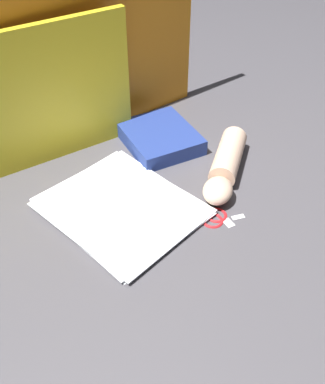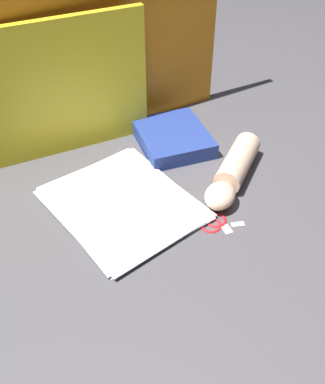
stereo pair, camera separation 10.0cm
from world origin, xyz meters
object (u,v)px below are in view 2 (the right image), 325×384
paper_stack (123,203)px  scissors (205,217)px  hand_forearm (233,171)px  book_closed (173,138)px

paper_stack → scissors: paper_stack is taller
scissors → hand_forearm: (0.14, 0.06, 0.03)m
book_closed → scissors: 0.30m
paper_stack → hand_forearm: 0.28m
book_closed → scissors: bearing=-113.0°
paper_stack → hand_forearm: bearing=-17.6°
paper_stack → hand_forearm: hand_forearm is taller
book_closed → hand_forearm: size_ratio=0.91×
scissors → hand_forearm: 0.16m
scissors → paper_stack: bearing=130.9°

